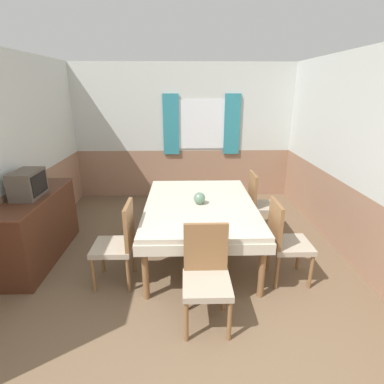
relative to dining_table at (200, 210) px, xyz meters
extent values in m
cube|color=silver|center=(-0.20, 2.39, 1.13)|extent=(4.64, 0.05, 1.65)
cube|color=#9E755B|center=(-0.20, 2.39, -0.17)|extent=(4.64, 0.05, 0.95)
cube|color=white|center=(0.14, 2.35, 0.82)|extent=(1.00, 0.01, 0.94)
cube|color=teal|center=(-0.45, 2.33, 0.82)|extent=(0.31, 0.03, 1.15)
cube|color=teal|center=(0.74, 2.33, 0.82)|extent=(0.31, 0.03, 1.15)
cube|color=silver|center=(-2.35, 0.09, 1.13)|extent=(0.05, 4.94, 1.65)
cube|color=#9E755B|center=(-2.35, 0.09, -0.17)|extent=(0.05, 4.94, 0.95)
cube|color=silver|center=(1.94, 0.09, 1.13)|extent=(0.05, 4.94, 1.65)
cube|color=#9E755B|center=(1.94, 0.09, -0.17)|extent=(0.05, 4.94, 0.95)
cube|color=beige|center=(0.00, 0.00, 0.07)|extent=(1.39, 1.95, 0.06)
cube|color=beige|center=(0.00, 0.00, -0.02)|extent=(1.42, 1.98, 0.12)
cylinder|color=brown|center=(-0.61, -0.90, -0.30)|extent=(0.07, 0.07, 0.68)
cylinder|color=brown|center=(0.61, -0.90, -0.30)|extent=(0.07, 0.07, 0.68)
cylinder|color=brown|center=(-0.61, 0.90, -0.30)|extent=(0.07, 0.07, 0.68)
cylinder|color=brown|center=(0.61, 0.90, -0.30)|extent=(0.07, 0.07, 0.68)
cylinder|color=brown|center=(1.20, -0.39, -0.44)|extent=(0.04, 0.04, 0.42)
cylinder|color=brown|center=(1.20, -0.77, -0.44)|extent=(0.04, 0.04, 0.42)
cylinder|color=brown|center=(0.82, -0.39, -0.44)|extent=(0.04, 0.04, 0.42)
cylinder|color=brown|center=(0.82, -0.77, -0.44)|extent=(0.04, 0.04, 0.42)
cube|color=tan|center=(1.01, -0.58, -0.20)|extent=(0.44, 0.44, 0.06)
cube|color=brown|center=(0.81, -0.58, 0.08)|extent=(0.04, 0.42, 0.49)
cylinder|color=brown|center=(-1.20, -0.77, -0.44)|extent=(0.04, 0.04, 0.42)
cylinder|color=brown|center=(-1.20, -0.39, -0.44)|extent=(0.04, 0.04, 0.42)
cylinder|color=brown|center=(-0.82, -0.77, -0.44)|extent=(0.04, 0.04, 0.42)
cylinder|color=brown|center=(-0.82, -0.39, -0.44)|extent=(0.04, 0.04, 0.42)
cube|color=tan|center=(-1.01, -0.58, -0.20)|extent=(0.44, 0.44, 0.06)
cube|color=brown|center=(-0.81, -0.58, 0.08)|extent=(0.04, 0.42, 0.49)
cylinder|color=brown|center=(0.19, -1.48, -0.44)|extent=(0.04, 0.04, 0.42)
cylinder|color=brown|center=(-0.19, -1.48, -0.44)|extent=(0.04, 0.04, 0.42)
cylinder|color=brown|center=(0.19, -1.10, -0.44)|extent=(0.04, 0.04, 0.42)
cylinder|color=brown|center=(-0.19, -1.10, -0.44)|extent=(0.04, 0.04, 0.42)
cube|color=tan|center=(0.00, -1.29, -0.20)|extent=(0.44, 0.44, 0.06)
cube|color=brown|center=(0.00, -1.09, 0.08)|extent=(0.42, 0.04, 0.49)
cylinder|color=brown|center=(1.20, 0.77, -0.44)|extent=(0.04, 0.04, 0.42)
cylinder|color=brown|center=(1.20, 0.39, -0.44)|extent=(0.04, 0.04, 0.42)
cylinder|color=brown|center=(0.82, 0.77, -0.44)|extent=(0.04, 0.04, 0.42)
cylinder|color=brown|center=(0.82, 0.39, -0.44)|extent=(0.04, 0.04, 0.42)
cube|color=tan|center=(1.01, 0.58, -0.20)|extent=(0.44, 0.44, 0.06)
cube|color=brown|center=(0.81, 0.58, 0.08)|extent=(0.04, 0.42, 0.49)
cube|color=#4C2819|center=(-2.08, -0.05, -0.20)|extent=(0.44, 1.52, 0.88)
cube|color=brown|center=(-2.08, -0.05, 0.23)|extent=(0.46, 1.54, 0.02)
cube|color=#51473D|center=(-2.09, -0.09, 0.40)|extent=(0.28, 0.45, 0.33)
cube|color=black|center=(-1.95, -0.09, 0.40)|extent=(0.01, 0.37, 0.25)
sphere|color=slate|center=(-0.01, -0.03, 0.17)|extent=(0.15, 0.15, 0.15)
camera|label=1|loc=(-0.19, -3.58, 1.50)|focal=28.00mm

